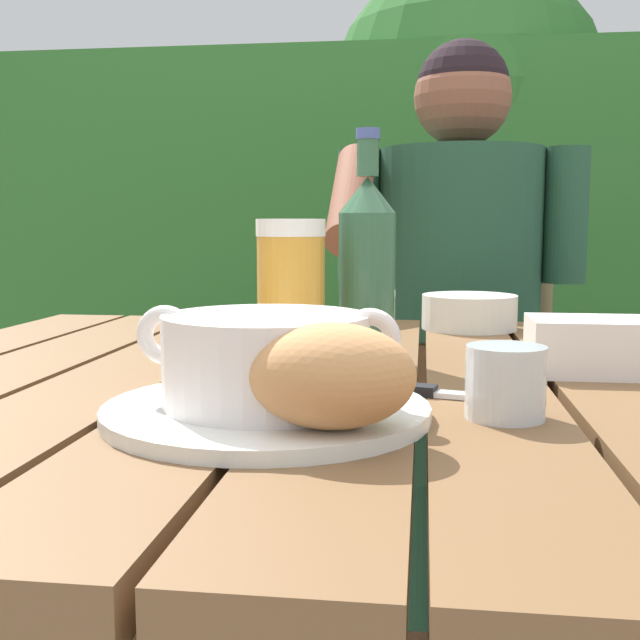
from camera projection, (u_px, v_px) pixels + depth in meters
name	position (u px, v px, depth m)	size (l,w,h in m)	color
dining_table	(360.00, 460.00, 0.83)	(1.15, 0.99, 0.73)	brown
hedge_backdrop	(421.00, 228.00, 2.69)	(2.77, 0.95, 1.79)	#295E26
chair_near_diner	(453.00, 411.00, 1.75)	(0.47, 0.46, 0.94)	brown
person_eating	(458.00, 306.00, 1.52)	(0.48, 0.47, 1.24)	#204630
serving_plate	(267.00, 411.00, 0.64)	(0.27, 0.27, 0.01)	white
soup_bowl	(266.00, 357.00, 0.64)	(0.22, 0.17, 0.08)	white
bread_roll	(327.00, 376.00, 0.56)	(0.12, 0.10, 0.08)	tan
beer_glass	(291.00, 294.00, 0.86)	(0.08, 0.08, 0.17)	gold
beer_bottle	(363.00, 266.00, 0.89)	(0.07, 0.07, 0.27)	#315D3D
water_glass_small	(506.00, 382.00, 0.64)	(0.07, 0.07, 0.06)	silver
butter_tub	(591.00, 346.00, 0.83)	(0.13, 0.10, 0.06)	white
table_knife	(433.00, 392.00, 0.72)	(0.16, 0.06, 0.01)	silver
diner_bowl	(469.00, 312.00, 1.19)	(0.14, 0.14, 0.05)	white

